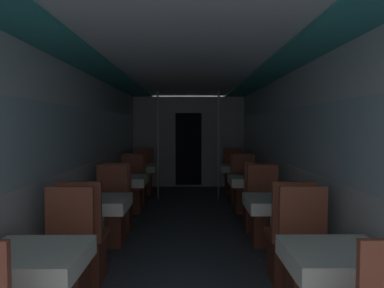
% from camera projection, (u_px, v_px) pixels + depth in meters
% --- Properties ---
extents(wall_left, '(0.05, 9.98, 2.21)m').
position_uv_depth(wall_left, '(87.00, 152.00, 5.17)').
color(wall_left, silver).
rests_on(wall_left, ground_plane).
extents(wall_right, '(0.05, 9.98, 2.21)m').
position_uv_depth(wall_right, '(288.00, 152.00, 5.19)').
color(wall_right, silver).
rests_on(wall_right, ground_plane).
extents(ceiling_panel, '(2.78, 9.98, 0.07)m').
position_uv_depth(ceiling_panel, '(188.00, 71.00, 5.13)').
color(ceiling_panel, silver).
rests_on(ceiling_panel, wall_left).
extents(bulkhead_far, '(2.73, 0.09, 2.21)m').
position_uv_depth(bulkhead_far, '(188.00, 142.00, 9.22)').
color(bulkhead_far, '#A8A8A3').
rests_on(bulkhead_far, ground_plane).
extents(dining_table_left_0, '(0.65, 0.65, 0.71)m').
position_uv_depth(dining_table_left_0, '(34.00, 267.00, 2.42)').
color(dining_table_left_0, '#4C4C51').
rests_on(dining_table_left_0, ground_plane).
extents(chair_left_far_0, '(0.40, 0.40, 1.00)m').
position_uv_depth(chair_left_far_0, '(64.00, 275.00, 3.00)').
color(chair_left_far_0, brown).
rests_on(chair_left_far_0, ground_plane).
extents(dining_table_left_1, '(0.65, 0.65, 0.71)m').
position_uv_depth(dining_table_left_1, '(99.00, 207.00, 4.16)').
color(dining_table_left_1, '#4C4C51').
rests_on(dining_table_left_1, ground_plane).
extents(chair_left_near_1, '(0.40, 0.40, 1.00)m').
position_uv_depth(chair_left_near_1, '(85.00, 250.00, 3.60)').
color(chair_left_near_1, brown).
rests_on(chair_left_near_1, ground_plane).
extents(chair_left_far_1, '(0.40, 0.40, 1.00)m').
position_uv_depth(chair_left_far_1, '(110.00, 220.00, 4.74)').
color(chair_left_far_1, brown).
rests_on(chair_left_far_1, ground_plane).
extents(dining_table_left_2, '(0.65, 0.65, 0.71)m').
position_uv_depth(dining_table_left_2, '(126.00, 183.00, 5.90)').
color(dining_table_left_2, '#4C4C51').
rests_on(dining_table_left_2, ground_plane).
extents(chair_left_near_2, '(0.40, 0.40, 1.00)m').
position_uv_depth(chair_left_near_2, '(119.00, 210.00, 5.34)').
color(chair_left_near_2, brown).
rests_on(chair_left_near_2, ground_plane).
extents(chair_left_far_2, '(0.40, 0.40, 1.00)m').
position_uv_depth(chair_left_far_2, '(131.00, 195.00, 6.48)').
color(chair_left_far_2, brown).
rests_on(chair_left_far_2, ground_plane).
extents(dining_table_left_3, '(0.65, 0.65, 0.71)m').
position_uv_depth(dining_table_left_3, '(140.00, 170.00, 7.64)').
color(dining_table_left_3, '#4C4C51').
rests_on(dining_table_left_3, ground_plane).
extents(chair_left_near_3, '(0.40, 0.40, 1.00)m').
position_uv_depth(chair_left_near_3, '(136.00, 189.00, 7.08)').
color(chair_left_near_3, brown).
rests_on(chair_left_near_3, ground_plane).
extents(chair_left_far_3, '(0.40, 0.40, 1.00)m').
position_uv_depth(chair_left_far_3, '(144.00, 180.00, 8.22)').
color(chair_left_far_3, brown).
rests_on(chair_left_far_3, ground_plane).
extents(support_pole_left_3, '(0.04, 0.04, 2.21)m').
position_uv_depth(support_pole_left_3, '(158.00, 145.00, 7.61)').
color(support_pole_left_3, silver).
rests_on(support_pole_left_3, ground_plane).
extents(dining_table_right_0, '(0.65, 0.65, 0.71)m').
position_uv_depth(dining_table_right_0, '(337.00, 266.00, 2.43)').
color(dining_table_right_0, '#4C4C51').
rests_on(dining_table_right_0, ground_plane).
extents(chair_right_far_0, '(0.40, 0.40, 1.00)m').
position_uv_depth(chair_right_far_0, '(308.00, 274.00, 3.02)').
color(chair_right_far_0, brown).
rests_on(chair_right_far_0, ground_plane).
extents(dining_table_right_1, '(0.65, 0.65, 0.71)m').
position_uv_depth(dining_table_right_1, '(275.00, 207.00, 4.17)').
color(dining_table_right_1, '#4C4C51').
rests_on(dining_table_right_1, ground_plane).
extents(chair_right_near_1, '(0.40, 0.40, 1.00)m').
position_uv_depth(chair_right_near_1, '(289.00, 250.00, 3.61)').
color(chair_right_near_1, brown).
rests_on(chair_right_near_1, ground_plane).
extents(chair_right_far_1, '(0.40, 0.40, 1.00)m').
position_uv_depth(chair_right_far_1, '(265.00, 220.00, 4.76)').
color(chair_right_far_1, brown).
rests_on(chair_right_far_1, ground_plane).
extents(dining_table_right_2, '(0.65, 0.65, 0.71)m').
position_uv_depth(dining_table_right_2, '(250.00, 183.00, 5.91)').
color(dining_table_right_2, '#4C4C51').
rests_on(dining_table_right_2, ground_plane).
extents(chair_right_near_2, '(0.40, 0.40, 1.00)m').
position_uv_depth(chair_right_near_2, '(256.00, 209.00, 5.35)').
color(chair_right_near_2, brown).
rests_on(chair_right_near_2, ground_plane).
extents(chair_right_far_2, '(0.40, 0.40, 1.00)m').
position_uv_depth(chair_right_far_2, '(245.00, 195.00, 6.50)').
color(chair_right_far_2, brown).
rests_on(chair_right_far_2, ground_plane).
extents(dining_table_right_3, '(0.65, 0.65, 0.71)m').
position_uv_depth(dining_table_right_3, '(236.00, 170.00, 7.65)').
color(dining_table_right_3, '#4C4C51').
rests_on(dining_table_right_3, ground_plane).
extents(chair_right_near_3, '(0.40, 0.40, 1.00)m').
position_uv_depth(chair_right_near_3, '(240.00, 189.00, 7.09)').
color(chair_right_near_3, brown).
rests_on(chair_right_near_3, ground_plane).
extents(chair_right_far_3, '(0.40, 0.40, 1.00)m').
position_uv_depth(chair_right_far_3, '(233.00, 180.00, 8.24)').
color(chair_right_far_3, brown).
rests_on(chair_right_far_3, ground_plane).
extents(support_pole_right_3, '(0.04, 0.04, 2.21)m').
position_uv_depth(support_pole_right_3, '(219.00, 145.00, 7.62)').
color(support_pole_right_3, silver).
rests_on(support_pole_right_3, ground_plane).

